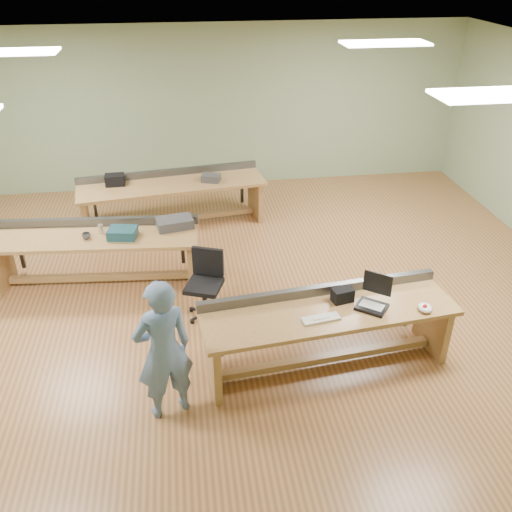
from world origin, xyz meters
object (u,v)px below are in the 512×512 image
(task_chair, at_px, (206,293))
(parts_bin_grey, at_px, (175,223))
(mug, at_px, (86,236))
(person, at_px, (163,351))
(parts_bin_teal, at_px, (123,233))
(camera_bag, at_px, (342,295))
(workbench_mid, at_px, (96,248))
(workbench_front, at_px, (327,323))
(laptop_base, at_px, (372,307))
(workbench_back, at_px, (172,193))
(drinks_can, at_px, (101,229))

(task_chair, bearing_deg, parts_bin_grey, 128.68)
(task_chair, relative_size, mug, 8.12)
(parts_bin_grey, bearing_deg, mug, -171.26)
(person, distance_m, parts_bin_teal, 2.55)
(camera_bag, bearing_deg, parts_bin_teal, 130.91)
(workbench_mid, distance_m, parts_bin_grey, 1.12)
(parts_bin_teal, distance_m, parts_bin_grey, 0.72)
(workbench_mid, bearing_deg, workbench_front, -33.26)
(workbench_front, distance_m, mug, 3.45)
(parts_bin_teal, xyz_separation_m, mug, (-0.48, 0.02, -0.02))
(workbench_front, bearing_deg, mug, 137.99)
(laptop_base, height_order, parts_bin_grey, parts_bin_grey)
(workbench_front, relative_size, parts_bin_teal, 7.74)
(laptop_base, bearing_deg, person, -131.33)
(camera_bag, relative_size, task_chair, 0.25)
(workbench_back, bearing_deg, mug, -129.39)
(workbench_front, relative_size, workbench_mid, 1.00)
(workbench_mid, distance_m, mug, 0.27)
(camera_bag, bearing_deg, workbench_back, 104.03)
(workbench_front, bearing_deg, drinks_can, 134.18)
(laptop_base, xyz_separation_m, mug, (-3.25, 2.07, 0.03))
(parts_bin_teal, xyz_separation_m, parts_bin_grey, (0.70, 0.20, 0.00))
(task_chair, bearing_deg, workbench_back, 118.97)
(task_chair, distance_m, parts_bin_grey, 1.22)
(mug, bearing_deg, camera_bag, -32.52)
(person, xyz_separation_m, camera_bag, (1.95, 0.62, 0.04))
(workbench_mid, relative_size, parts_bin_grey, 5.85)
(workbench_front, xyz_separation_m, parts_bin_grey, (-1.61, 2.20, 0.26))
(workbench_mid, relative_size, workbench_back, 0.91)
(camera_bag, xyz_separation_m, drinks_can, (-2.80, 2.05, -0.02))
(workbench_back, distance_m, camera_bag, 4.15)
(workbench_back, bearing_deg, camera_bag, -71.20)
(task_chair, relative_size, parts_bin_grey, 1.83)
(workbench_mid, xyz_separation_m, parts_bin_grey, (1.09, 0.08, 0.26))
(workbench_back, xyz_separation_m, laptop_base, (2.11, -3.90, 0.21))
(mug, bearing_deg, laptop_base, -32.57)
(parts_bin_grey, bearing_deg, person, -93.15)
(workbench_front, distance_m, parts_bin_teal, 3.07)
(laptop_base, relative_size, parts_bin_teal, 0.86)
(workbench_back, distance_m, drinks_can, 1.95)
(workbench_back, height_order, camera_bag, camera_bag)
(drinks_can, bearing_deg, laptop_base, -35.93)
(parts_bin_teal, bearing_deg, person, -77.59)
(task_chair, distance_m, parts_bin_teal, 1.43)
(laptop_base, height_order, parts_bin_teal, parts_bin_teal)
(laptop_base, distance_m, task_chair, 2.15)
(workbench_front, xyz_separation_m, task_chair, (-1.28, 1.13, -0.23))
(workbench_front, distance_m, task_chair, 1.72)
(workbench_back, xyz_separation_m, parts_bin_grey, (0.03, -1.64, 0.26))
(parts_bin_grey, height_order, mug, parts_bin_grey)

